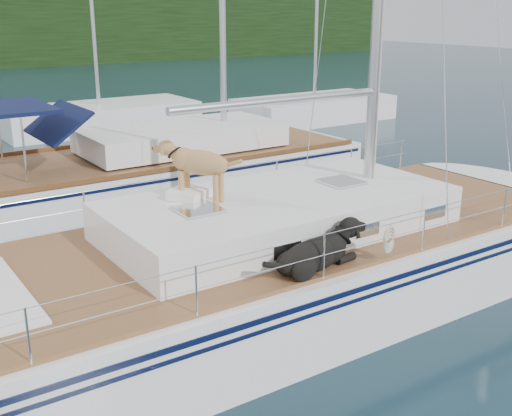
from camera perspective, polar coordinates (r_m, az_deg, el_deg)
ground at (r=9.82m, az=-1.79°, el=-9.73°), size 120.00×120.00×0.00m
main_sailboat at (r=9.57m, az=-1.36°, el=-6.00°), size 12.00×3.83×14.01m
neighbor_sailboat at (r=15.55m, az=-10.05°, el=2.84°), size 11.00×3.50×13.30m
bg_boat_center at (r=25.27m, az=-13.71°, el=7.82°), size 7.20×3.00×11.65m
bg_boat_east at (r=26.63m, az=5.18°, el=8.73°), size 6.40×3.00×11.65m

